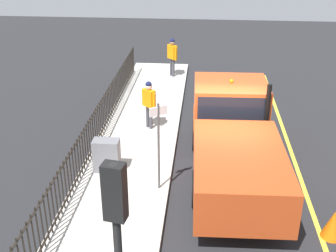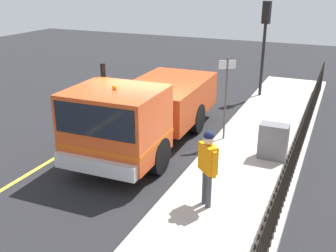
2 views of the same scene
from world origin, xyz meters
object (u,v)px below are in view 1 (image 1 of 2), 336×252
work_truck (233,133)px  pedestrian_distant (172,53)px  traffic_cone (333,224)px  street_sign (159,137)px  worker_standing (149,100)px  utility_cabinet (107,155)px  traffic_light_near (117,231)px

work_truck → pedestrian_distant: bearing=104.7°
pedestrian_distant → traffic_cone: 11.95m
street_sign → worker_standing: bearing=-78.9°
traffic_cone → pedestrian_distant: bearing=-67.3°
work_truck → utility_cabinet: 3.70m
traffic_light_near → worker_standing: bearing=104.9°
pedestrian_distant → utility_cabinet: bearing=-47.0°
worker_standing → pedestrian_distant: pedestrian_distant is taller
work_truck → worker_standing: 3.63m
street_sign → traffic_cone: bearing=160.6°
work_truck → worker_standing: size_ratio=3.81×
work_truck → worker_standing: bearing=137.4°
utility_cabinet → traffic_cone: 6.25m
worker_standing → traffic_cone: (-4.96, 5.26, -0.84)m
pedestrian_distant → traffic_light_near: 14.78m
traffic_cone → street_sign: 4.66m
worker_standing → pedestrian_distant: size_ratio=0.97×
worker_standing → street_sign: 3.88m
worker_standing → pedestrian_distant: bearing=129.6°
utility_cabinet → work_truck: bearing=-170.5°
pedestrian_distant → traffic_cone: pedestrian_distant is taller
traffic_cone → utility_cabinet: bearing=-21.5°
pedestrian_distant → traffic_light_near: size_ratio=0.47×
work_truck → traffic_cone: bearing=-54.5°
work_truck → traffic_cone: work_truck is taller
pedestrian_distant → utility_cabinet: pedestrian_distant is taller
traffic_light_near → utility_cabinet: (1.59, -5.99, -2.18)m
utility_cabinet → traffic_light_near: bearing=104.8°
pedestrian_distant → utility_cabinet: 8.80m
work_truck → utility_cabinet: work_truck is taller
work_truck → pedestrian_distant: 8.45m
utility_cabinet → street_sign: (-1.59, 0.81, 1.05)m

